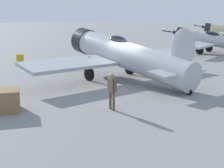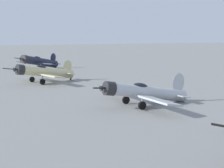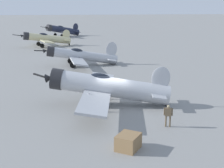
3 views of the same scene
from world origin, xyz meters
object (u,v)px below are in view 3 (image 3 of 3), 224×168
Objects in this scene: ground_crew_mechanic at (168,114)px; airplane_outer_stand at (62,30)px; airplane_foreground at (106,87)px; airplane_mid_apron at (80,55)px; airplane_far_line at (46,38)px; equipment_crate at (128,142)px.

airplane_outer_stand is at bearing 26.96° from ground_crew_mechanic.
airplane_foreground is 7.99× the size of ground_crew_mechanic.
airplane_mid_apron is 20.95m from airplane_far_line.
ground_crew_mechanic is at bearing 86.97° from airplane_far_line.
airplane_foreground is 1.06× the size of airplane_mid_apron.
airplane_far_line is at bearing 9.65° from equipment_crate.
airplane_mid_apron is 26.14m from equipment_crate.
airplane_foreground is at bearing 62.82° from airplane_outer_stand.
airplane_far_line is 6.10× the size of equipment_crate.
airplane_foreground reaches higher than airplane_far_line.
airplane_far_line reaches higher than equipment_crate.
airplane_far_line is 46.82m from equipment_crate.
airplane_outer_stand is (56.03, 4.74, 0.05)m from airplane_foreground.
airplane_foreground is at bearing 2.75° from equipment_crate.
airplane_outer_stand reaches higher than airplane_mid_apron.
airplane_mid_apron is 6.54× the size of equipment_crate.
airplane_far_line is 44.47m from ground_crew_mechanic.
equipment_crate is (-64.40, -5.14, -1.17)m from airplane_outer_stand.
airplane_foreground reaches higher than airplane_mid_apron.
equipment_crate is at bearing 102.19° from airplane_foreground.
airplane_far_line is 18.45m from airplane_outer_stand.
ground_crew_mechanic is (-5.28, -3.67, -0.63)m from airplane_foreground.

